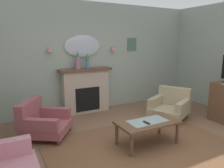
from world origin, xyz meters
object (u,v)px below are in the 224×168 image
Objects in this scene: framed_picture at (132,44)px; tv_remote at (146,123)px; mantel_vase_left at (87,60)px; armchair_near_fireplace at (42,121)px; wall_sconce_left at (49,49)px; mantel_vase_right at (78,61)px; wall_sconce_right at (113,48)px; wall_mirror at (83,46)px; coffee_table at (147,124)px; fireplace at (86,91)px; armchair_beside_couch at (171,105)px.

framed_picture is 3.06m from tv_remote.
armchair_near_fireplace is (-1.35, -0.96, -1.07)m from mantel_vase_left.
wall_sconce_left reaches higher than mantel_vase_left.
mantel_vase_right is 1.10m from wall_sconce_right.
mantel_vase_right is at bearing 41.07° from armchair_near_fireplace.
armchair_near_fireplace is (-0.45, -1.08, -1.35)m from wall_sconce_left.
wall_mirror is 0.87× the size of coffee_table.
wall_sconce_left is (-0.85, -0.05, -0.05)m from wall_mirror.
tv_remote is 0.14× the size of armchair_near_fireplace.
armchair_near_fireplace is (-1.30, -0.98, -0.27)m from fireplace.
mantel_vase_left is 0.36× the size of armchair_beside_couch.
framed_picture reaches higher than tv_remote.
armchair_beside_couch is at bearing -6.61° from armchair_near_fireplace.
armchair_beside_couch is at bearing -34.63° from mantel_vase_right.
tv_remote is at bearing -85.08° from wall_mirror.
mantel_vase_left is at bearing -29.53° from fireplace.
tv_remote is (-0.08, -0.08, 0.07)m from coffee_table.
mantel_vase_right is 0.45m from wall_mirror.
coffee_table is at bearing -103.50° from wall_sconce_right.
wall_sconce_left is 1.00× the size of wall_sconce_right.
mantel_vase_right is 2.48m from tv_remote.
tv_remote is 2.01m from armchair_near_fireplace.
coffee_table is (0.49, -2.20, -0.97)m from mantel_vase_right.
wall_mirror is 6.86× the size of wall_sconce_left.
framed_picture is 0.33× the size of coffee_table.
armchair_beside_couch is (2.53, -1.42, -1.35)m from wall_sconce_left.
wall_mirror reaches higher than coffee_table.
mantel_vase_right is at bearing -180.00° from mantel_vase_left.
armchair_beside_couch is (1.39, 0.90, -0.08)m from coffee_table.
coffee_table is at bearing -63.73° from wall_sconce_left.
wall_mirror is 0.89× the size of armchair_beside_couch.
wall_sconce_right is 2.76m from tv_remote.
wall_sconce_right is 2.76m from armchair_near_fireplace.
armchair_near_fireplace is at bearing -153.39° from wall_sconce_right.
mantel_vase_right is at bearing -171.94° from fireplace.
framed_picture is at bearing 22.10° from armchair_near_fireplace.
armchair_near_fireplace is (-1.10, -0.96, -1.04)m from mantel_vase_right.
wall_mirror is 0.85m from wall_sconce_right.
mantel_vase_right reaches higher than fireplace.
mantel_vase_left reaches higher than tv_remote.
coffee_table is at bearing -83.67° from mantel_vase_left.
coffee_table is (-0.56, -2.32, -1.28)m from wall_sconce_right.
fireplace is 1.15m from wall_mirror.
wall_sconce_left is 0.12× the size of armchair_near_fireplace.
wall_sconce_left is 2.35m from framed_picture.
mantel_vase_left reaches higher than armchair_near_fireplace.
wall_mirror is at bearing 106.39° from mantel_vase_left.
coffee_table is 1.66m from armchair_beside_couch.
wall_mirror is at bearing 90.00° from fireplace.
wall_sconce_right is 0.88× the size of tv_remote.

